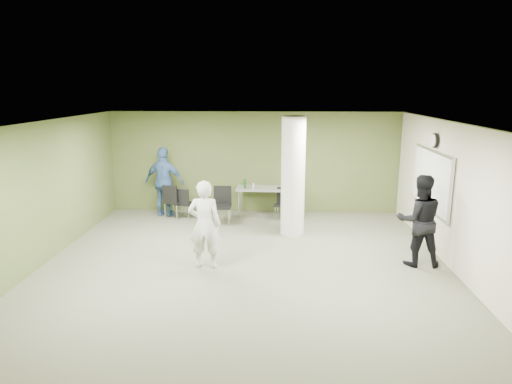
{
  "coord_description": "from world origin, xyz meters",
  "views": [
    {
      "loc": [
        0.59,
        -8.52,
        3.43
      ],
      "look_at": [
        0.17,
        1.0,
        1.25
      ],
      "focal_mm": 32.0,
      "sensor_mm": 36.0,
      "label": 1
    }
  ],
  "objects_px": {
    "folding_table": "(266,189)",
    "man_blue": "(164,182)",
    "chair_back_left": "(173,199)",
    "woman_white": "(205,225)",
    "man_black": "(419,221)"
  },
  "relations": [
    {
      "from": "folding_table",
      "to": "man_blue",
      "type": "height_order",
      "value": "man_blue"
    },
    {
      "from": "man_blue",
      "to": "folding_table",
      "type": "bearing_deg",
      "value": -164.86
    },
    {
      "from": "chair_back_left",
      "to": "folding_table",
      "type": "bearing_deg",
      "value": -146.37
    },
    {
      "from": "folding_table",
      "to": "man_blue",
      "type": "distance_m",
      "value": 2.76
    },
    {
      "from": "chair_back_left",
      "to": "man_black",
      "type": "bearing_deg",
      "value": 175.21
    },
    {
      "from": "folding_table",
      "to": "man_black",
      "type": "height_order",
      "value": "man_black"
    },
    {
      "from": "folding_table",
      "to": "woman_white",
      "type": "bearing_deg",
      "value": -104.79
    },
    {
      "from": "folding_table",
      "to": "man_black",
      "type": "xyz_separation_m",
      "value": [
        3.06,
        -3.42,
        0.17
      ]
    },
    {
      "from": "woman_white",
      "to": "chair_back_left",
      "type": "bearing_deg",
      "value": -66.79
    },
    {
      "from": "folding_table",
      "to": "chair_back_left",
      "type": "relative_size",
      "value": 1.79
    },
    {
      "from": "folding_table",
      "to": "woman_white",
      "type": "xyz_separation_m",
      "value": [
        -1.11,
        -3.74,
        0.13
      ]
    },
    {
      "from": "man_black",
      "to": "chair_back_left",
      "type": "bearing_deg",
      "value": -26.79
    },
    {
      "from": "chair_back_left",
      "to": "man_blue",
      "type": "relative_size",
      "value": 0.5
    },
    {
      "from": "man_blue",
      "to": "chair_back_left",
      "type": "bearing_deg",
      "value": 145.14
    },
    {
      "from": "chair_back_left",
      "to": "woman_white",
      "type": "height_order",
      "value": "woman_white"
    }
  ]
}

